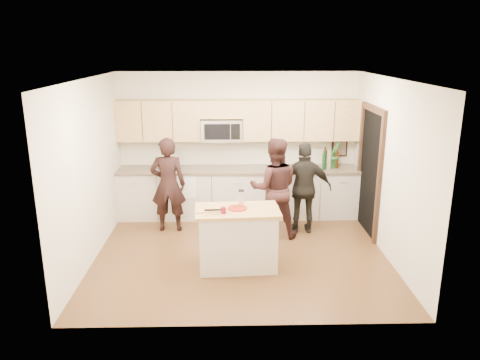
{
  "coord_description": "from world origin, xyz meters",
  "views": [
    {
      "loc": [
        -0.17,
        -6.78,
        3.15
      ],
      "look_at": [
        -0.01,
        0.35,
        1.1
      ],
      "focal_mm": 35.0,
      "sensor_mm": 36.0,
      "label": 1
    }
  ],
  "objects_px": {
    "island": "(237,238)",
    "woman_left": "(168,185)",
    "woman_center": "(274,188)",
    "woman_right": "(304,188)",
    "toaster": "(168,164)"
  },
  "relations": [
    {
      "from": "woman_right",
      "to": "toaster",
      "type": "bearing_deg",
      "value": -16.35
    },
    {
      "from": "island",
      "to": "toaster",
      "type": "xyz_separation_m",
      "value": [
        -1.26,
        2.14,
        0.58
      ]
    },
    {
      "from": "island",
      "to": "woman_right",
      "type": "xyz_separation_m",
      "value": [
        1.18,
        1.33,
        0.34
      ]
    },
    {
      "from": "woman_left",
      "to": "woman_right",
      "type": "height_order",
      "value": "woman_left"
    },
    {
      "from": "woman_left",
      "to": "woman_center",
      "type": "bearing_deg",
      "value": 169.29
    },
    {
      "from": "island",
      "to": "woman_left",
      "type": "distance_m",
      "value": 1.92
    },
    {
      "from": "island",
      "to": "toaster",
      "type": "relative_size",
      "value": 4.64
    },
    {
      "from": "island",
      "to": "woman_left",
      "type": "height_order",
      "value": "woman_left"
    },
    {
      "from": "woman_center",
      "to": "woman_right",
      "type": "relative_size",
      "value": 1.07
    },
    {
      "from": "island",
      "to": "toaster",
      "type": "height_order",
      "value": "toaster"
    },
    {
      "from": "island",
      "to": "woman_left",
      "type": "relative_size",
      "value": 0.74
    },
    {
      "from": "woman_center",
      "to": "woman_right",
      "type": "bearing_deg",
      "value": -161.46
    },
    {
      "from": "island",
      "to": "woman_left",
      "type": "bearing_deg",
      "value": 124.97
    },
    {
      "from": "woman_left",
      "to": "woman_right",
      "type": "bearing_deg",
      "value": 175.76
    },
    {
      "from": "toaster",
      "to": "woman_left",
      "type": "relative_size",
      "value": 0.16
    }
  ]
}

